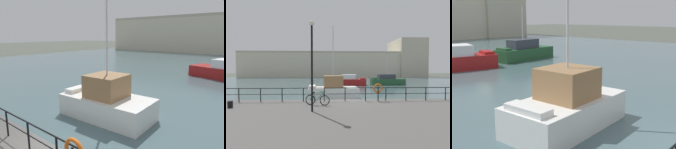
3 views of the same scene
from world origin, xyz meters
TOP-DOWN VIEW (x-y plane):
  - water_basin at (0.00, 30.20)m, footprint 80.00×60.00m
  - moored_small_launch at (-1.26, 4.52)m, footprint 5.46×2.86m
  - quay_railing at (-2.01, -0.75)m, footprint 23.01×0.07m

SIDE VIEW (x-z plane):
  - water_basin at x=0.00m, z-range 0.00..0.01m
  - moored_small_launch at x=-1.26m, z-range -3.04..4.92m
  - quay_railing at x=-2.01m, z-range 0.93..2.01m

